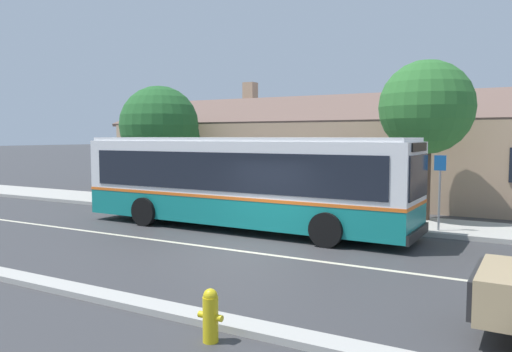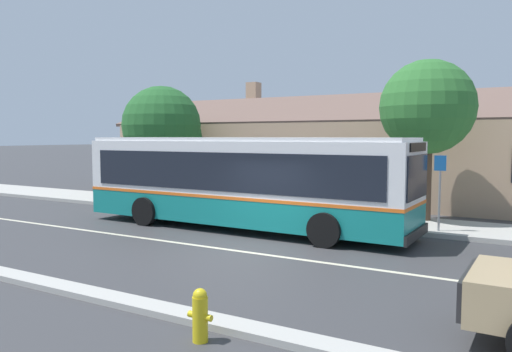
{
  "view_description": "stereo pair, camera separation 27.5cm",
  "coord_description": "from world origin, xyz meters",
  "px_view_note": "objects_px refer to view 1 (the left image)",
  "views": [
    {
      "loc": [
        6.87,
        -11.51,
        3.13
      ],
      "look_at": [
        -1.71,
        3.82,
        1.74
      ],
      "focal_mm": 35.0,
      "sensor_mm": 36.0,
      "label": 1
    },
    {
      "loc": [
        7.11,
        -11.37,
        3.13
      ],
      "look_at": [
        -1.71,
        3.82,
        1.74
      ],
      "focal_mm": 35.0,
      "sensor_mm": 36.0,
      "label": 2
    }
  ],
  "objects_px": {
    "bus_stop_sign": "(440,184)",
    "bench_by_building": "(152,194)",
    "transit_bus": "(241,180)",
    "street_tree_secondary": "(163,129)",
    "fire_hydrant": "(210,315)",
    "street_tree_primary": "(426,108)",
    "bench_down_street": "(235,201)"
  },
  "relations": [
    {
      "from": "bus_stop_sign",
      "to": "bench_by_building",
      "type": "bearing_deg",
      "value": 176.87
    },
    {
      "from": "transit_bus",
      "to": "bench_by_building",
      "type": "relative_size",
      "value": 7.24
    },
    {
      "from": "bench_by_building",
      "to": "bus_stop_sign",
      "type": "distance_m",
      "value": 12.46
    },
    {
      "from": "bench_by_building",
      "to": "bus_stop_sign",
      "type": "height_order",
      "value": "bus_stop_sign"
    },
    {
      "from": "street_tree_secondary",
      "to": "fire_hydrant",
      "type": "height_order",
      "value": "street_tree_secondary"
    },
    {
      "from": "transit_bus",
      "to": "street_tree_primary",
      "type": "height_order",
      "value": "street_tree_primary"
    },
    {
      "from": "bench_down_street",
      "to": "street_tree_secondary",
      "type": "height_order",
      "value": "street_tree_secondary"
    },
    {
      "from": "bench_down_street",
      "to": "bench_by_building",
      "type": "bearing_deg",
      "value": 174.93
    },
    {
      "from": "bus_stop_sign",
      "to": "fire_hydrant",
      "type": "bearing_deg",
      "value": -98.89
    },
    {
      "from": "fire_hydrant",
      "to": "street_tree_secondary",
      "type": "bearing_deg",
      "value": 132.07
    },
    {
      "from": "street_tree_secondary",
      "to": "bench_down_street",
      "type": "bearing_deg",
      "value": -21.53
    },
    {
      "from": "street_tree_primary",
      "to": "bench_by_building",
      "type": "bearing_deg",
      "value": -173.76
    },
    {
      "from": "transit_bus",
      "to": "fire_hydrant",
      "type": "distance_m",
      "value": 9.49
    },
    {
      "from": "bench_down_street",
      "to": "bus_stop_sign",
      "type": "xyz_separation_m",
      "value": [
        7.78,
        -0.27,
        1.06
      ]
    },
    {
      "from": "transit_bus",
      "to": "bench_down_street",
      "type": "distance_m",
      "value": 3.12
    },
    {
      "from": "street_tree_primary",
      "to": "bus_stop_sign",
      "type": "bearing_deg",
      "value": -67.03
    },
    {
      "from": "transit_bus",
      "to": "bus_stop_sign",
      "type": "height_order",
      "value": "transit_bus"
    },
    {
      "from": "bench_by_building",
      "to": "fire_hydrant",
      "type": "height_order",
      "value": "bench_by_building"
    },
    {
      "from": "bench_by_building",
      "to": "street_tree_primary",
      "type": "distance_m",
      "value": 12.17
    },
    {
      "from": "street_tree_secondary",
      "to": "fire_hydrant",
      "type": "xyz_separation_m",
      "value": [
        11.54,
        -12.79,
        -3.06
      ]
    },
    {
      "from": "street_tree_secondary",
      "to": "bus_stop_sign",
      "type": "height_order",
      "value": "street_tree_secondary"
    },
    {
      "from": "bench_down_street",
      "to": "street_tree_secondary",
      "type": "distance_m",
      "value": 6.48
    },
    {
      "from": "transit_bus",
      "to": "street_tree_primary",
      "type": "relative_size",
      "value": 2.03
    },
    {
      "from": "transit_bus",
      "to": "bench_down_street",
      "type": "bearing_deg",
      "value": 126.2
    },
    {
      "from": "transit_bus",
      "to": "bus_stop_sign",
      "type": "xyz_separation_m",
      "value": [
        6.05,
        2.09,
        -0.03
      ]
    },
    {
      "from": "fire_hydrant",
      "to": "transit_bus",
      "type": "bearing_deg",
      "value": 118.08
    },
    {
      "from": "street_tree_secondary",
      "to": "transit_bus",
      "type": "bearing_deg",
      "value": -32.24
    },
    {
      "from": "street_tree_primary",
      "to": "street_tree_secondary",
      "type": "bearing_deg",
      "value": 177.91
    },
    {
      "from": "street_tree_primary",
      "to": "bus_stop_sign",
      "type": "xyz_separation_m",
      "value": [
        0.82,
        -1.94,
        -2.49
      ]
    },
    {
      "from": "bench_by_building",
      "to": "street_tree_primary",
      "type": "relative_size",
      "value": 0.28
    },
    {
      "from": "transit_bus",
      "to": "bus_stop_sign",
      "type": "distance_m",
      "value": 6.41
    },
    {
      "from": "bench_by_building",
      "to": "bench_down_street",
      "type": "xyz_separation_m",
      "value": [
        4.61,
        -0.41,
        0.01
      ]
    }
  ]
}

